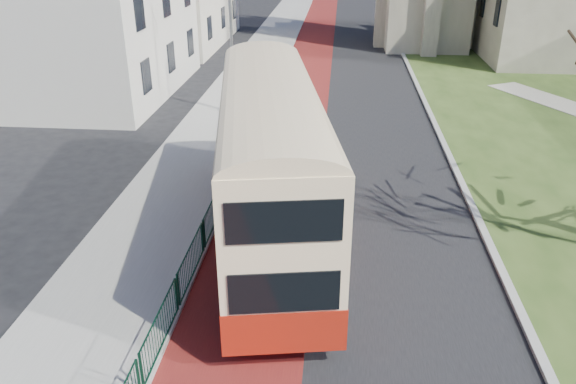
# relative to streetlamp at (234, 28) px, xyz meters

# --- Properties ---
(ground) EXTENTS (160.00, 160.00, 0.00)m
(ground) POSITION_rel_streetlamp_xyz_m (4.35, -18.00, -4.59)
(ground) COLOR black
(ground) RESTS_ON ground
(road_carriageway) EXTENTS (9.00, 120.00, 0.01)m
(road_carriageway) POSITION_rel_streetlamp_xyz_m (5.85, 2.00, -4.59)
(road_carriageway) COLOR black
(road_carriageway) RESTS_ON ground
(bus_lane) EXTENTS (3.40, 120.00, 0.01)m
(bus_lane) POSITION_rel_streetlamp_xyz_m (3.15, 2.00, -4.59)
(bus_lane) COLOR #591414
(bus_lane) RESTS_ON ground
(pavement_west) EXTENTS (4.00, 120.00, 0.12)m
(pavement_west) POSITION_rel_streetlamp_xyz_m (-0.65, 2.00, -4.53)
(pavement_west) COLOR gray
(pavement_west) RESTS_ON ground
(kerb_west) EXTENTS (0.25, 120.00, 0.13)m
(kerb_west) POSITION_rel_streetlamp_xyz_m (1.35, 2.00, -4.53)
(kerb_west) COLOR #999993
(kerb_west) RESTS_ON ground
(kerb_east) EXTENTS (0.25, 80.00, 0.13)m
(kerb_east) POSITION_rel_streetlamp_xyz_m (10.45, 4.00, -4.53)
(kerb_east) COLOR #999993
(kerb_east) RESTS_ON ground
(pedestrian_railing) EXTENTS (0.07, 24.00, 1.12)m
(pedestrian_railing) POSITION_rel_streetlamp_xyz_m (1.40, -14.00, -4.04)
(pedestrian_railing) COLOR #0B3221
(pedestrian_railing) RESTS_ON ground
(streetlamp) EXTENTS (2.13, 0.18, 8.00)m
(streetlamp) POSITION_rel_streetlamp_xyz_m (0.00, 0.00, 0.00)
(streetlamp) COLOR gray
(streetlamp) RESTS_ON pavement_west
(bus) EXTENTS (4.83, 12.49, 5.10)m
(bus) POSITION_rel_streetlamp_xyz_m (3.41, -13.11, -1.69)
(bus) COLOR maroon
(bus) RESTS_ON ground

